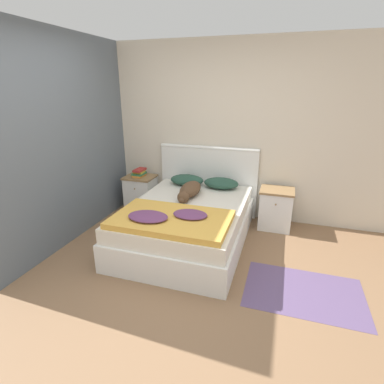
{
  "coord_description": "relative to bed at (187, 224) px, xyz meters",
  "views": [
    {
      "loc": [
        1.03,
        -2.24,
        1.93
      ],
      "look_at": [
        -0.09,
        1.25,
        0.62
      ],
      "focal_mm": 28.0,
      "sensor_mm": 36.0,
      "label": 1
    }
  ],
  "objects": [
    {
      "name": "bed",
      "position": [
        0.0,
        0.0,
        0.0
      ],
      "size": [
        1.43,
        1.96,
        0.52
      ],
      "color": "white",
      "rests_on": "ground_plane"
    },
    {
      "name": "dog",
      "position": [
        -0.06,
        0.29,
        0.35
      ],
      "size": [
        0.25,
        0.73,
        0.18
      ],
      "color": "brown",
      "rests_on": "bed"
    },
    {
      "name": "nightstand_right",
      "position": [
        1.05,
        0.78,
        0.03
      ],
      "size": [
        0.46,
        0.41,
        0.57
      ],
      "color": "white",
      "rests_on": "ground_plane"
    },
    {
      "name": "pillow_right",
      "position": [
        0.26,
        0.76,
        0.34
      ],
      "size": [
        0.5,
        0.34,
        0.15
      ],
      "color": "#284C3D",
      "rests_on": "bed"
    },
    {
      "name": "nightstand_left",
      "position": [
        -1.05,
        0.78,
        0.03
      ],
      "size": [
        0.46,
        0.41,
        0.57
      ],
      "color": "white",
      "rests_on": "ground_plane"
    },
    {
      "name": "wall_back",
      "position": [
        0.09,
        1.07,
        1.02
      ],
      "size": [
        9.0,
        0.06,
        2.55
      ],
      "color": "beige",
      "rests_on": "ground_plane"
    },
    {
      "name": "ground_plane",
      "position": [
        0.09,
        -1.06,
        -0.25
      ],
      "size": [
        16.0,
        16.0,
        0.0
      ],
      "primitive_type": "plane",
      "color": "#896647"
    },
    {
      "name": "wall_side_left",
      "position": [
        -1.48,
        -0.01,
        1.02
      ],
      "size": [
        0.06,
        3.1,
        2.55
      ],
      "color": "slate",
      "rests_on": "ground_plane"
    },
    {
      "name": "book_stack",
      "position": [
        -1.06,
        0.77,
        0.38
      ],
      "size": [
        0.17,
        0.24,
        0.12
      ],
      "color": "orange",
      "rests_on": "nightstand_left"
    },
    {
      "name": "headboard",
      "position": [
        0.0,
        1.0,
        0.3
      ],
      "size": [
        1.51,
        0.06,
        1.08
      ],
      "color": "white",
      "rests_on": "ground_plane"
    },
    {
      "name": "pillow_left",
      "position": [
        -0.26,
        0.76,
        0.34
      ],
      "size": [
        0.5,
        0.34,
        0.15
      ],
      "color": "#284C3D",
      "rests_on": "bed"
    },
    {
      "name": "quilt",
      "position": [
        -0.01,
        -0.54,
        0.31
      ],
      "size": [
        1.27,
        0.79,
        0.12
      ],
      "color": "gold",
      "rests_on": "bed"
    },
    {
      "name": "rug",
      "position": [
        1.42,
        -0.62,
        -0.25
      ],
      "size": [
        1.13,
        0.78,
        0.0
      ],
      "color": "#604C75",
      "rests_on": "ground_plane"
    }
  ]
}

